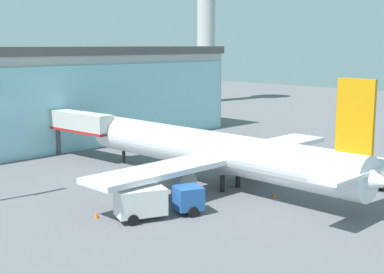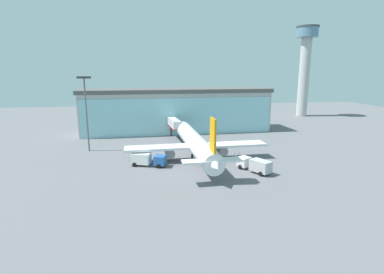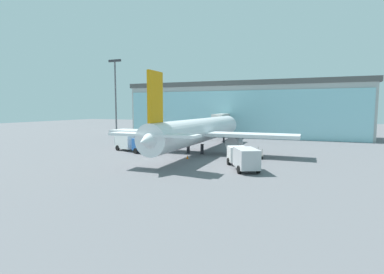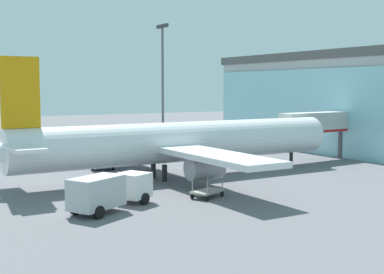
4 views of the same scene
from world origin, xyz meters
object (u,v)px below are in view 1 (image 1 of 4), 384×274
object	(u,v)px
fuel_truck	(363,174)
baggage_cart	(290,169)
control_tower	(206,7)
catering_truck	(156,201)
safety_cone_wingtip	(97,215)
jet_bridge	(77,123)
airplane	(215,152)
safety_cone_nose	(274,195)

from	to	relation	value
fuel_truck	baggage_cart	xyz separation A→B (m)	(-0.22, 8.53, -0.97)
control_tower	catering_truck	world-z (taller)	control_tower
baggage_cart	safety_cone_wingtip	bearing A→B (deg)	-119.93
jet_bridge	control_tower	world-z (taller)	control_tower
airplane	safety_cone_wingtip	xyz separation A→B (m)	(-14.54, -0.41, -3.24)
catering_truck	safety_cone_nose	xyz separation A→B (m)	(11.77, -3.16, -1.19)
fuel_truck	airplane	bearing A→B (deg)	13.25
baggage_cart	safety_cone_wingtip	xyz separation A→B (m)	(-24.19, 2.02, -0.23)
control_tower	safety_cone_nose	xyz separation A→B (m)	(-56.67, -64.71, -23.08)
jet_bridge	safety_cone_wingtip	bearing A→B (deg)	146.17
jet_bridge	control_tower	xyz separation A→B (m)	(60.31, 36.65, 18.85)
fuel_truck	safety_cone_wingtip	distance (m)	26.62
airplane	baggage_cart	distance (m)	10.40
catering_truck	safety_cone_wingtip	bearing A→B (deg)	157.47
safety_cone_nose	fuel_truck	bearing A→B (deg)	-23.97
jet_bridge	safety_cone_nose	world-z (taller)	jet_bridge
airplane	safety_cone_nose	bearing A→B (deg)	-174.47
catering_truck	safety_cone_wingtip	world-z (taller)	catering_truck
jet_bridge	fuel_truck	bearing A→B (deg)	-163.65
fuel_truck	jet_bridge	bearing A→B (deg)	-7.21
airplane	fuel_truck	size ratio (longest dim) A/B	5.09
catering_truck	baggage_cart	bearing A→B (deg)	24.24
jet_bridge	airplane	distance (m)	21.32
baggage_cart	safety_cone_wingtip	world-z (taller)	baggage_cart
fuel_truck	catering_truck	bearing A→B (deg)	42.20
catering_truck	safety_cone_nose	distance (m)	12.24
jet_bridge	baggage_cart	size ratio (longest dim) A/B	3.60
catering_truck	baggage_cart	distance (m)	20.64
airplane	catering_truck	xyz separation A→B (m)	(-10.92, -3.78, -2.05)
airplane	baggage_cart	xyz separation A→B (m)	(9.65, -2.43, -3.01)
jet_bridge	baggage_cart	distance (m)	26.93
fuel_truck	baggage_cart	distance (m)	8.59
control_tower	baggage_cart	size ratio (longest dim) A/B	11.74
catering_truck	airplane	bearing A→B (deg)	39.56
airplane	catering_truck	size ratio (longest dim) A/B	4.99
jet_bridge	safety_cone_wingtip	xyz separation A→B (m)	(-11.75, -21.52, -4.23)
control_tower	airplane	world-z (taller)	control_tower
control_tower	airplane	xyz separation A→B (m)	(-57.52, -57.76, -19.84)
fuel_truck	baggage_cart	bearing A→B (deg)	-27.28
safety_cone_wingtip	control_tower	bearing A→B (deg)	38.91
fuel_truck	safety_cone_nose	distance (m)	9.95
control_tower	safety_cone_nose	size ratio (longest dim) A/B	68.60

